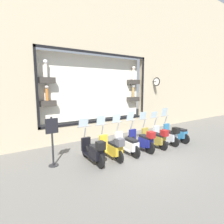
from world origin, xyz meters
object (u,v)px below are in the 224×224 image
object	(u,v)px
scooter_black_6	(94,151)
scooter_olive_2	(155,138)
scooter_white_4	(127,144)
scooter_silver_1	(167,135)
scooter_navy_3	(142,140)
shop_sign_post	(52,140)
scooter_yellow_5	(112,147)
scooter_teal_0	(176,133)

from	to	relation	value
scooter_black_6	scooter_olive_2	bearing A→B (deg)	-90.18
scooter_white_4	scooter_silver_1	bearing A→B (deg)	-91.57
scooter_navy_3	shop_sign_post	world-z (taller)	shop_sign_post
scooter_navy_3	scooter_white_4	size ratio (longest dim) A/B	1.00
scooter_olive_2	scooter_yellow_5	xyz separation A→B (m)	(0.01, 2.49, 0.01)
scooter_olive_2	shop_sign_post	distance (m)	4.74
scooter_white_4	scooter_black_6	world-z (taller)	scooter_white_4
scooter_olive_2	scooter_white_4	xyz separation A→B (m)	(0.07, 1.66, -0.02)
scooter_navy_3	scooter_white_4	bearing A→B (deg)	86.20
scooter_teal_0	shop_sign_post	xyz separation A→B (m)	(0.57, 6.32, 0.56)
scooter_olive_2	scooter_white_4	distance (m)	1.66
scooter_navy_3	scooter_white_4	distance (m)	0.83
scooter_navy_3	scooter_black_6	xyz separation A→B (m)	(-0.00, 2.49, -0.01)
scooter_black_6	scooter_teal_0	bearing A→B (deg)	-89.31
scooter_teal_0	scooter_black_6	xyz separation A→B (m)	(-0.06, 4.97, 0.04)
scooter_olive_2	scooter_navy_3	world-z (taller)	scooter_navy_3
scooter_white_4	scooter_teal_0	bearing A→B (deg)	-89.98
scooter_white_4	scooter_olive_2	bearing A→B (deg)	-92.39
scooter_teal_0	scooter_yellow_5	size ratio (longest dim) A/B	1.00
shop_sign_post	scooter_yellow_5	bearing A→B (deg)	-106.16
shop_sign_post	scooter_teal_0	bearing A→B (deg)	-95.12
scooter_silver_1	scooter_yellow_5	size ratio (longest dim) A/B	1.00
scooter_olive_2	shop_sign_post	size ratio (longest dim) A/B	0.98
scooter_silver_1	scooter_black_6	bearing A→B (deg)	89.87
scooter_yellow_5	shop_sign_post	world-z (taller)	shop_sign_post
scooter_silver_1	shop_sign_post	world-z (taller)	shop_sign_post
scooter_black_6	shop_sign_post	bearing A→B (deg)	65.12
scooter_teal_0	scooter_navy_3	size ratio (longest dim) A/B	1.00
scooter_yellow_5	scooter_silver_1	bearing A→B (deg)	-90.08
scooter_navy_3	scooter_white_4	xyz separation A→B (m)	(0.06, 0.83, -0.05)
scooter_olive_2	scooter_white_4	world-z (taller)	scooter_white_4
scooter_olive_2	scooter_black_6	bearing A→B (deg)	89.82
scooter_olive_2	scooter_black_6	xyz separation A→B (m)	(0.01, 3.31, 0.02)
scooter_yellow_5	scooter_black_6	distance (m)	0.83
scooter_navy_3	scooter_yellow_5	world-z (taller)	scooter_navy_3
scooter_white_4	scooter_navy_3	bearing A→B (deg)	-93.80
scooter_yellow_5	scooter_navy_3	bearing A→B (deg)	-89.71
scooter_black_6	scooter_yellow_5	bearing A→B (deg)	-90.33
scooter_silver_1	scooter_olive_2	distance (m)	0.83
scooter_olive_2	scooter_teal_0	bearing A→B (deg)	-87.58
scooter_teal_0	scooter_navy_3	xyz separation A→B (m)	(-0.06, 2.49, 0.05)
scooter_black_6	scooter_white_4	bearing A→B (deg)	-87.98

